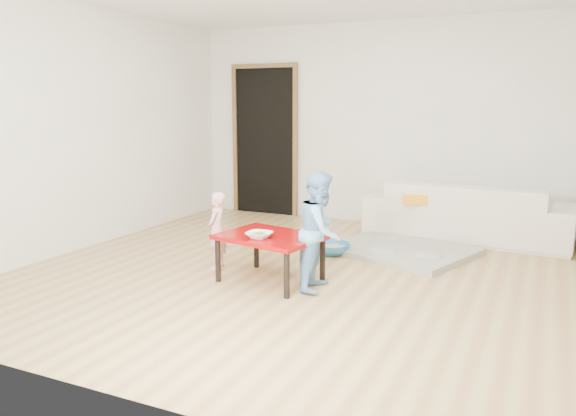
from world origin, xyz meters
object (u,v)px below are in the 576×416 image
Objects in this scene: sofa at (467,211)px; red_table at (270,258)px; child_blue at (320,231)px; basin at (332,249)px; bowl at (259,235)px; child_pink at (216,231)px.

sofa is 2.77m from red_table.
child_blue reaches higher than sofa.
basin is (-0.30, 1.09, -0.45)m from child_blue.
red_table is at bearing 85.34° from child_blue.
child_blue is at bearing -74.65° from basin.
basin is (0.20, 1.25, -0.40)m from bowl.
sofa is at bearing -26.39° from child_blue.
child_blue is 2.67× the size of basin.
bowl is 0.30× the size of child_pink.
sofa is 2.92m from bowl.
bowl is (-0.03, -0.15, 0.24)m from red_table.
bowl is 0.70m from child_pink.
child_pink reaches higher than bowl.
basin is at bearing 80.91° from red_table.
child_pink is at bearing 166.67° from red_table.
child_pink reaches higher than red_table.
child_pink is (-0.63, 0.31, -0.08)m from bowl.
sofa reaches higher than basin.
sofa is at bearing 47.68° from basin.
red_table is at bearing 64.41° from sofa.
bowl is at bearing -99.44° from red_table.
bowl is 0.22× the size of child_blue.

